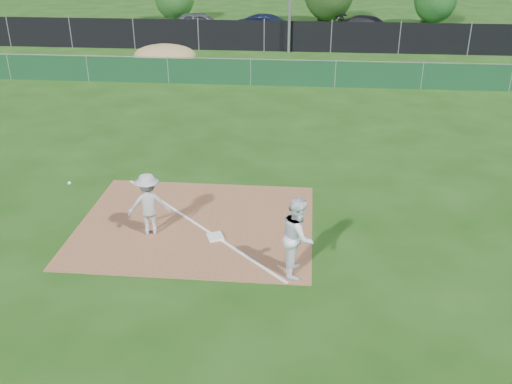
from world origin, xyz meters
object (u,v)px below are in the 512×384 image
runner (298,236)px  car_mid (269,27)px  car_right (370,27)px  car_left (200,23)px  first_base (215,237)px  play_at_first (149,204)px

runner → car_mid: 28.28m
runner → car_right: size_ratio=0.40×
car_left → car_mid: size_ratio=0.99×
first_base → play_at_first: 1.82m
car_mid → car_right: size_ratio=0.98×
car_left → car_right: car_left is taller
car_right → car_left: bearing=112.4°
first_base → car_mid: car_mid is taller
car_mid → car_right: 6.94m
car_left → car_mid: bearing=-109.8°
car_left → car_right: size_ratio=0.97×
runner → car_right: (4.12, 29.42, -0.24)m
first_base → car_right: (6.18, 28.15, 0.62)m
runner → car_left: runner is taller
first_base → play_at_first: size_ratio=0.15×
runner → car_right: 29.71m
car_mid → car_right: (6.82, 1.27, -0.08)m
play_at_first → runner: bearing=-20.7°
car_right → first_base: bearing=-171.6°
play_at_first → car_mid: (1.01, 26.75, -0.07)m
play_at_first → car_right: play_at_first is taller
first_base → play_at_first: bearing=175.7°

